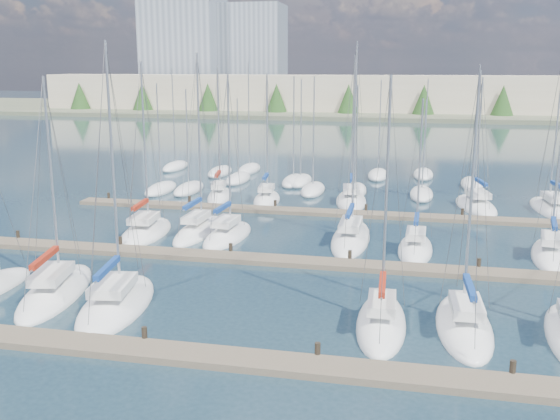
% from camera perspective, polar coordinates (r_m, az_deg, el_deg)
% --- Properties ---
extents(ground, '(400.00, 400.00, 0.00)m').
position_cam_1_polar(ground, '(83.00, 6.59, 4.37)').
color(ground, '#223844').
rests_on(ground, ground).
extents(dock_near, '(44.00, 1.93, 1.10)m').
position_cam_1_polar(dock_near, '(27.78, -5.25, -13.34)').
color(dock_near, '#6B5E4C').
rests_on(dock_near, ground).
extents(dock_mid, '(44.00, 1.93, 1.10)m').
position_cam_1_polar(dock_mid, '(40.40, 0.59, -4.69)').
color(dock_mid, '#6B5E4C').
rests_on(dock_mid, ground).
extents(dock_far, '(44.00, 1.93, 1.10)m').
position_cam_1_polar(dock_far, '(53.70, 3.53, -0.20)').
color(dock_far, '#6B5E4C').
rests_on(dock_far, ground).
extents(sailboat_j, '(3.08, 7.64, 12.73)m').
position_cam_1_polar(sailboat_j, '(46.39, -4.80, -2.33)').
color(sailboat_j, white).
rests_on(sailboat_j, ground).
extents(sailboat_n, '(3.44, 7.48, 13.19)m').
position_cam_1_polar(sailboat_n, '(60.27, -5.56, 1.28)').
color(sailboat_n, white).
rests_on(sailboat_n, ground).
extents(sailboat_p, '(3.63, 8.61, 14.14)m').
position_cam_1_polar(sailboat_p, '(58.51, 6.52, 0.88)').
color(sailboat_p, white).
rests_on(sailboat_p, ground).
extents(sailboat_r, '(3.68, 9.54, 15.04)m').
position_cam_1_polar(sailboat_r, '(59.56, 23.58, 0.07)').
color(sailboat_r, white).
rests_on(sailboat_r, ground).
extents(sailboat_e, '(2.88, 8.24, 13.03)m').
position_cam_1_polar(sailboat_e, '(32.01, 16.47, -10.09)').
color(sailboat_e, white).
rests_on(sailboat_e, ground).
extents(sailboat_c, '(4.58, 9.16, 14.46)m').
position_cam_1_polar(sailboat_c, '(34.50, -14.70, -8.27)').
color(sailboat_c, white).
rests_on(sailboat_c, ground).
extents(sailboat_q, '(4.39, 8.83, 12.23)m').
position_cam_1_polar(sailboat_q, '(58.75, 17.47, 0.39)').
color(sailboat_q, white).
rests_on(sailboat_q, ground).
extents(sailboat_i, '(2.60, 8.69, 14.11)m').
position_cam_1_polar(sailboat_i, '(48.01, -7.45, -1.86)').
color(sailboat_i, white).
rests_on(sailboat_i, ground).
extents(sailboat_o, '(3.02, 6.73, 12.51)m').
position_cam_1_polar(sailboat_o, '(58.58, -1.22, 0.99)').
color(sailboat_o, white).
rests_on(sailboat_o, ground).
extents(sailboat_k, '(2.74, 9.97, 14.89)m').
position_cam_1_polar(sailboat_k, '(45.87, 6.49, -2.55)').
color(sailboat_k, white).
rests_on(sailboat_k, ground).
extents(sailboat_d, '(2.61, 7.82, 12.82)m').
position_cam_1_polar(sailboat_d, '(31.44, 9.23, -10.12)').
color(sailboat_d, white).
rests_on(sailboat_d, ground).
extents(sailboat_l, '(2.57, 7.22, 11.11)m').
position_cam_1_polar(sailboat_l, '(43.95, 12.27, -3.47)').
color(sailboat_l, white).
rests_on(sailboat_l, ground).
extents(sailboat_h, '(3.82, 8.30, 13.51)m').
position_cam_1_polar(sailboat_h, '(48.30, -12.15, -1.97)').
color(sailboat_h, white).
rests_on(sailboat_h, ground).
extents(sailboat_m, '(3.64, 8.09, 11.08)m').
position_cam_1_polar(sailboat_m, '(45.51, 23.47, -3.72)').
color(sailboat_m, white).
rests_on(sailboat_m, ground).
extents(sailboat_b, '(4.73, 9.66, 12.69)m').
position_cam_1_polar(sailboat_b, '(37.24, -19.80, -7.03)').
color(sailboat_b, white).
rests_on(sailboat_b, ground).
extents(distant_boats, '(36.93, 20.75, 13.30)m').
position_cam_1_polar(distant_boats, '(67.65, 1.61, 2.71)').
color(distant_boats, '#9EA0A5').
rests_on(distant_boats, ground).
extents(shoreline, '(400.00, 60.00, 38.00)m').
position_cam_1_polar(shoreline, '(172.81, 5.09, 11.39)').
color(shoreline, '#666B51').
rests_on(shoreline, ground).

